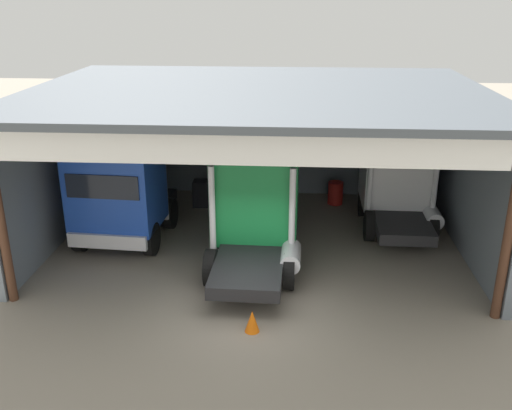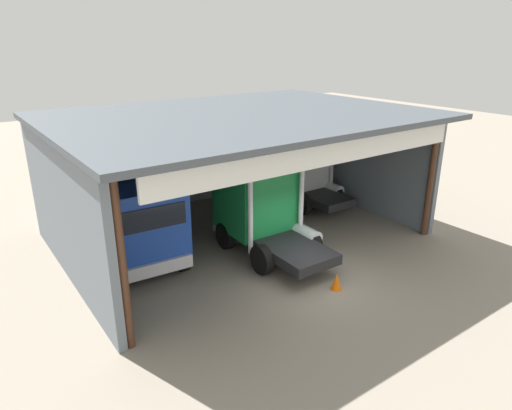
{
  "view_description": "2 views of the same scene",
  "coord_description": "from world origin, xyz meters",
  "px_view_note": "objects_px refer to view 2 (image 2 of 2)",
  "views": [
    {
      "loc": [
        1.09,
        -12.7,
        7.74
      ],
      "look_at": [
        0.0,
        3.28,
        1.69
      ],
      "focal_mm": 39.89,
      "sensor_mm": 36.0,
      "label": 1
    },
    {
      "loc": [
        -9.4,
        -9.91,
        7.64
      ],
      "look_at": [
        0.0,
        3.28,
        1.69
      ],
      "focal_mm": 32.01,
      "sensor_mm": 36.0,
      "label": 2
    }
  ],
  "objects_px": {
    "tool_cart": "(157,213)",
    "traffic_cone": "(337,282)",
    "oil_drum": "(245,190)",
    "truck_blue_right_bay": "(139,226)",
    "truck_white_yard_outside": "(300,166)",
    "truck_green_center_left_bay": "(261,207)"
  },
  "relations": [
    {
      "from": "truck_green_center_left_bay",
      "to": "tool_cart",
      "type": "xyz_separation_m",
      "value": [
        -2.25,
        4.58,
        -1.22
      ]
    },
    {
      "from": "truck_blue_right_bay",
      "to": "oil_drum",
      "type": "distance_m",
      "value": 8.34
    },
    {
      "from": "oil_drum",
      "to": "truck_green_center_left_bay",
      "type": "bearing_deg",
      "value": -117.82
    },
    {
      "from": "truck_green_center_left_bay",
      "to": "traffic_cone",
      "type": "relative_size",
      "value": 9.12
    },
    {
      "from": "tool_cart",
      "to": "traffic_cone",
      "type": "xyz_separation_m",
      "value": [
        2.42,
        -8.46,
        -0.22
      ]
    },
    {
      "from": "truck_white_yard_outside",
      "to": "traffic_cone",
      "type": "relative_size",
      "value": 8.3
    },
    {
      "from": "truck_blue_right_bay",
      "to": "traffic_cone",
      "type": "bearing_deg",
      "value": 136.86
    },
    {
      "from": "oil_drum",
      "to": "tool_cart",
      "type": "distance_m",
      "value": 5.01
    },
    {
      "from": "truck_blue_right_bay",
      "to": "truck_white_yard_outside",
      "type": "height_order",
      "value": "truck_blue_right_bay"
    },
    {
      "from": "truck_blue_right_bay",
      "to": "truck_white_yard_outside",
      "type": "bearing_deg",
      "value": -162.44
    },
    {
      "from": "truck_white_yard_outside",
      "to": "traffic_cone",
      "type": "xyz_separation_m",
      "value": [
        -4.49,
        -7.1,
        -1.55
      ]
    },
    {
      "from": "truck_white_yard_outside",
      "to": "tool_cart",
      "type": "xyz_separation_m",
      "value": [
        -6.92,
        1.35,
        -1.33
      ]
    },
    {
      "from": "truck_white_yard_outside",
      "to": "oil_drum",
      "type": "relative_size",
      "value": 5.33
    },
    {
      "from": "truck_white_yard_outside",
      "to": "tool_cart",
      "type": "relative_size",
      "value": 4.65
    },
    {
      "from": "oil_drum",
      "to": "traffic_cone",
      "type": "bearing_deg",
      "value": -105.76
    },
    {
      "from": "truck_green_center_left_bay",
      "to": "traffic_cone",
      "type": "distance_m",
      "value": 4.14
    },
    {
      "from": "traffic_cone",
      "to": "oil_drum",
      "type": "bearing_deg",
      "value": 74.24
    },
    {
      "from": "oil_drum",
      "to": "tool_cart",
      "type": "relative_size",
      "value": 0.87
    },
    {
      "from": "truck_blue_right_bay",
      "to": "truck_white_yard_outside",
      "type": "relative_size",
      "value": 1.0
    },
    {
      "from": "oil_drum",
      "to": "traffic_cone",
      "type": "xyz_separation_m",
      "value": [
        -2.55,
        -9.03,
        -0.16
      ]
    },
    {
      "from": "truck_green_center_left_bay",
      "to": "truck_white_yard_outside",
      "type": "bearing_deg",
      "value": 36.07
    },
    {
      "from": "tool_cart",
      "to": "truck_green_center_left_bay",
      "type": "bearing_deg",
      "value": -63.85
    }
  ]
}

